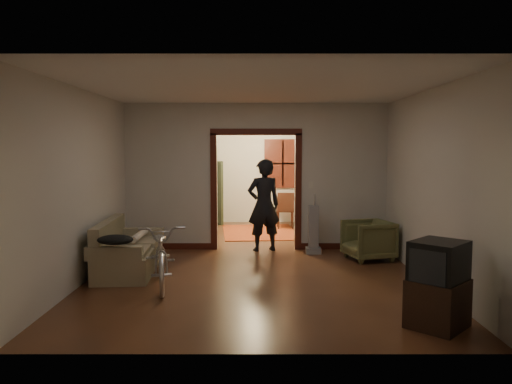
{
  "coord_description": "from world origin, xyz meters",
  "views": [
    {
      "loc": [
        0.0,
        -8.83,
        1.95
      ],
      "look_at": [
        0.0,
        -0.3,
        1.2
      ],
      "focal_mm": 35.0,
      "sensor_mm": 36.0,
      "label": 1
    }
  ],
  "objects_px": {
    "bicycle": "(162,254)",
    "locker": "(207,193)",
    "desk": "(295,212)",
    "sofa": "(129,246)",
    "armchair": "(368,240)",
    "person": "(264,205)"
  },
  "relations": [
    {
      "from": "sofa",
      "to": "desk",
      "type": "xyz_separation_m",
      "value": [
        2.98,
        4.64,
        -0.05
      ]
    },
    {
      "from": "locker",
      "to": "armchair",
      "type": "bearing_deg",
      "value": -61.82
    },
    {
      "from": "locker",
      "to": "desk",
      "type": "relative_size",
      "value": 1.68
    },
    {
      "from": "bicycle",
      "to": "desk",
      "type": "xyz_separation_m",
      "value": [
        2.31,
        5.44,
        -0.1
      ]
    },
    {
      "from": "sofa",
      "to": "armchair",
      "type": "relative_size",
      "value": 2.32
    },
    {
      "from": "bicycle",
      "to": "desk",
      "type": "relative_size",
      "value": 1.81
    },
    {
      "from": "locker",
      "to": "person",
      "type": "bearing_deg",
      "value": -76.98
    },
    {
      "from": "sofa",
      "to": "person",
      "type": "bearing_deg",
      "value": 33.66
    },
    {
      "from": "sofa",
      "to": "bicycle",
      "type": "relative_size",
      "value": 1.01
    },
    {
      "from": "desk",
      "to": "sofa",
      "type": "bearing_deg",
      "value": -137.29
    },
    {
      "from": "sofa",
      "to": "person",
      "type": "height_order",
      "value": "person"
    },
    {
      "from": "locker",
      "to": "desk",
      "type": "bearing_deg",
      "value": -17.95
    },
    {
      "from": "sofa",
      "to": "bicycle",
      "type": "distance_m",
      "value": 1.04
    },
    {
      "from": "armchair",
      "to": "person",
      "type": "distance_m",
      "value": 2.05
    },
    {
      "from": "bicycle",
      "to": "locker",
      "type": "relative_size",
      "value": 1.08
    },
    {
      "from": "armchair",
      "to": "locker",
      "type": "height_order",
      "value": "locker"
    },
    {
      "from": "person",
      "to": "desk",
      "type": "relative_size",
      "value": 1.81
    },
    {
      "from": "bicycle",
      "to": "locker",
      "type": "xyz_separation_m",
      "value": [
        0.07,
        5.75,
        0.35
      ]
    },
    {
      "from": "sofa",
      "to": "bicycle",
      "type": "bearing_deg",
      "value": -53.34
    },
    {
      "from": "locker",
      "to": "sofa",
      "type": "bearing_deg",
      "value": -108.62
    },
    {
      "from": "bicycle",
      "to": "armchair",
      "type": "height_order",
      "value": "bicycle"
    },
    {
      "from": "sofa",
      "to": "bicycle",
      "type": "height_order",
      "value": "bicycle"
    }
  ]
}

